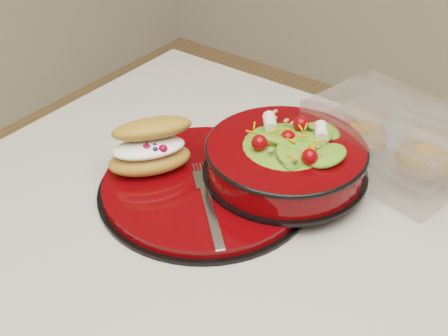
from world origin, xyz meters
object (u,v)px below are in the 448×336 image
Objects in this scene: croissant at (152,147)px; salad_bowl at (286,153)px; fork at (209,205)px; pastry_box at (393,140)px; dinner_plate at (205,186)px.

salad_bowl is at bearing -22.55° from croissant.
pastry_box is at bearing 14.46° from fork.
salad_bowl is 0.92× the size of pastry_box.
dinner_plate is 0.10m from croissant.
fork is (0.13, -0.02, -0.03)m from croissant.
dinner_plate is 0.06m from fork.
salad_bowl is at bearing -113.92° from pastry_box.
dinner_plate is 1.18× the size of pastry_box.
salad_bowl is 0.20m from croissant.
fork is at bearing -106.43° from pastry_box.
dinner_plate is 2.29× the size of fork.
fork is 0.31m from pastry_box.
croissant is at bearing -148.45° from salad_bowl.
salad_bowl is at bearing 45.62° from dinner_plate.
dinner_plate is 1.29× the size of salad_bowl.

